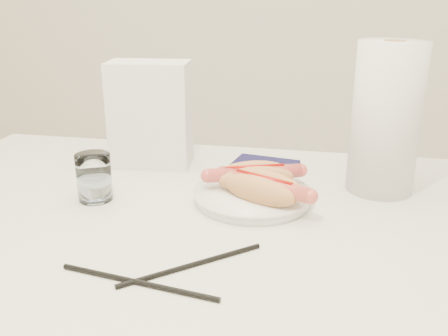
% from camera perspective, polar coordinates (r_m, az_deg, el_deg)
% --- Properties ---
extents(table, '(1.20, 0.80, 0.75)m').
position_cam_1_polar(table, '(0.91, -3.82, -8.60)').
color(table, silver).
rests_on(table, ground).
extents(plate, '(0.25, 0.25, 0.02)m').
position_cam_1_polar(plate, '(0.93, 3.26, -3.33)').
color(plate, white).
rests_on(plate, table).
extents(hotdog_left, '(0.18, 0.11, 0.05)m').
position_cam_1_polar(hotdog_left, '(0.94, 3.51, -1.00)').
color(hotdog_left, tan).
rests_on(hotdog_left, plate).
extents(hotdog_right, '(0.18, 0.13, 0.05)m').
position_cam_1_polar(hotdog_right, '(0.89, 4.51, -2.30)').
color(hotdog_right, tan).
rests_on(hotdog_right, plate).
extents(water_glass, '(0.06, 0.06, 0.09)m').
position_cam_1_polar(water_glass, '(0.96, -14.56, -1.01)').
color(water_glass, silver).
rests_on(water_glass, table).
extents(chopstick_near, '(0.18, 0.15, 0.01)m').
position_cam_1_polar(chopstick_near, '(0.73, -3.65, -10.93)').
color(chopstick_near, black).
rests_on(chopstick_near, table).
extents(chopstick_far, '(0.23, 0.05, 0.01)m').
position_cam_1_polar(chopstick_far, '(0.70, -9.75, -12.68)').
color(chopstick_far, black).
rests_on(chopstick_far, table).
extents(napkin_box, '(0.18, 0.11, 0.23)m').
position_cam_1_polar(napkin_box, '(1.11, -8.35, 6.03)').
color(napkin_box, silver).
rests_on(napkin_box, table).
extents(navy_napkin, '(0.16, 0.16, 0.01)m').
position_cam_1_polar(navy_napkin, '(1.10, 4.32, 0.03)').
color(navy_napkin, '#14123A').
rests_on(navy_napkin, table).
extents(paper_towel_roll, '(0.14, 0.14, 0.29)m').
position_cam_1_polar(paper_towel_roll, '(0.99, 17.94, 5.35)').
color(paper_towel_roll, silver).
rests_on(paper_towel_roll, table).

